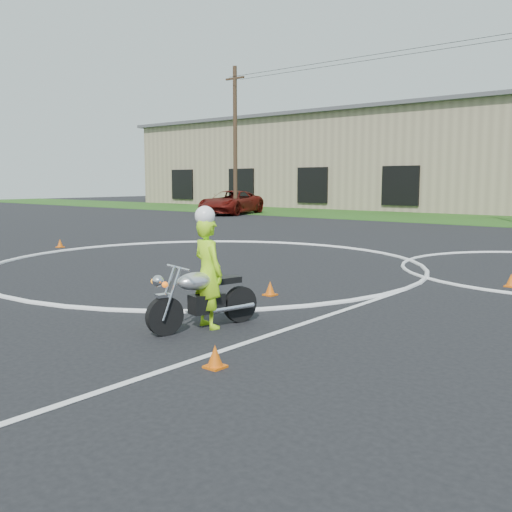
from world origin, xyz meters
The scene contains 8 objects.
ground centered at (0.00, 0.00, 0.00)m, with size 120.00×120.00×0.00m, color black.
grass_strip centered at (0.00, 27.00, 0.01)m, with size 120.00×10.00×0.02m, color #1E4714.
course_markings centered at (2.17, 4.35, 0.01)m, with size 19.05×19.05×0.12m.
primary_motorcycle centered at (4.91, -2.14, 0.52)m, with size 0.86×2.00×1.07m.
rider_primary_grp centered at (4.92, -2.00, 0.95)m, with size 0.74×0.57×1.98m.
pickup_grp centered at (-16.03, 21.67, 0.84)m, with size 4.28×6.55×1.68m.
traffic_cones centered at (1.62, 0.06, 0.14)m, with size 14.95×9.60×0.30m.
warehouse centered at (-18.00, 39.99, 4.16)m, with size 41.00×17.00×8.30m.
Camera 1 is at (11.30, -8.48, 2.37)m, focal length 40.00 mm.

